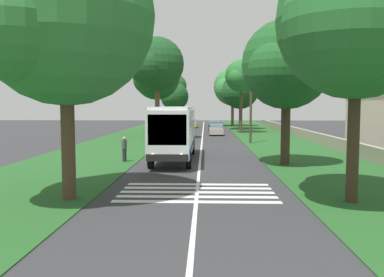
# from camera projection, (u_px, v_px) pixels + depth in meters

# --- Properties ---
(ground) EXTENTS (160.00, 160.00, 0.00)m
(ground) POSITION_uv_depth(u_px,v_px,m) (199.00, 168.00, 25.01)
(ground) COLOR #333335
(grass_verge_left) EXTENTS (120.00, 8.00, 0.04)m
(grass_verge_left) POSITION_uv_depth(u_px,v_px,m) (119.00, 144.00, 40.22)
(grass_verge_left) COLOR #235623
(grass_verge_left) RESTS_ON ground
(grass_verge_right) EXTENTS (120.00, 8.00, 0.04)m
(grass_verge_right) POSITION_uv_depth(u_px,v_px,m) (286.00, 145.00, 39.69)
(grass_verge_right) COLOR #235623
(grass_verge_right) RESTS_ON ground
(centre_line) EXTENTS (110.00, 0.16, 0.01)m
(centre_line) POSITION_uv_depth(u_px,v_px,m) (202.00, 144.00, 39.96)
(centre_line) COLOR silver
(centre_line) RESTS_ON ground
(coach_bus) EXTENTS (11.16, 2.62, 3.73)m
(coach_bus) POSITION_uv_depth(u_px,v_px,m) (174.00, 129.00, 28.49)
(coach_bus) COLOR white
(coach_bus) RESTS_ON ground
(zebra_crossing) EXTENTS (4.05, 6.80, 0.01)m
(zebra_crossing) POSITION_uv_depth(u_px,v_px,m) (197.00, 192.00, 17.99)
(zebra_crossing) COLOR silver
(zebra_crossing) RESTS_ON ground
(trailing_car_0) EXTENTS (4.30, 1.78, 1.43)m
(trailing_car_0) POSITION_uv_depth(u_px,v_px,m) (184.00, 134.00, 44.98)
(trailing_car_0) COLOR #B21E1E
(trailing_car_0) RESTS_ON ground
(trailing_car_1) EXTENTS (4.30, 1.78, 1.43)m
(trailing_car_1) POSITION_uv_depth(u_px,v_px,m) (216.00, 130.00, 52.78)
(trailing_car_1) COLOR #B7A893
(trailing_car_1) RESTS_ON ground
(trailing_car_2) EXTENTS (4.30, 1.78, 1.43)m
(trailing_car_2) POSITION_uv_depth(u_px,v_px,m) (214.00, 126.00, 62.26)
(trailing_car_2) COLOR black
(trailing_car_2) RESTS_ON ground
(trailing_car_3) EXTENTS (4.30, 1.78, 1.43)m
(trailing_car_3) POSITION_uv_depth(u_px,v_px,m) (192.00, 124.00, 70.22)
(trailing_car_3) COLOR gold
(trailing_car_3) RESTS_ON ground
(roadside_tree_left_0) EXTENTS (7.44, 6.05, 11.44)m
(roadside_tree_left_0) POSITION_uv_depth(u_px,v_px,m) (156.00, 66.00, 45.77)
(roadside_tree_left_0) COLOR brown
(roadside_tree_left_0) RESTS_ON grass_verge_left
(roadside_tree_left_1) EXTENTS (6.30, 5.31, 8.13)m
(roadside_tree_left_1) POSITION_uv_depth(u_px,v_px,m) (174.00, 97.00, 77.45)
(roadside_tree_left_1) COLOR brown
(roadside_tree_left_1) RESTS_ON grass_verge_left
(roadside_tree_left_2) EXTENTS (7.32, 6.36, 10.90)m
(roadside_tree_left_2) POSITION_uv_depth(u_px,v_px,m) (155.00, 78.00, 55.68)
(roadside_tree_left_2) COLOR #3D2D1E
(roadside_tree_left_2) RESTS_ON grass_verge_left
(roadside_tree_left_3) EXTENTS (6.08, 5.17, 10.48)m
(roadside_tree_left_3) POSITION_uv_depth(u_px,v_px,m) (174.00, 87.00, 86.05)
(roadside_tree_left_3) COLOR brown
(roadside_tree_left_3) RESTS_ON grass_verge_left
(roadside_tree_left_4) EXTENTS (8.19, 7.09, 10.85)m
(roadside_tree_left_4) POSITION_uv_depth(u_px,v_px,m) (61.00, 20.00, 16.02)
(roadside_tree_left_4) COLOR #4C3826
(roadside_tree_left_4) RESTS_ON grass_verge_left
(roadside_tree_right_0) EXTENTS (7.90, 6.22, 10.16)m
(roadside_tree_right_0) POSITION_uv_depth(u_px,v_px,m) (351.00, 25.00, 15.61)
(roadside_tree_right_0) COLOR #3D2D1E
(roadside_tree_right_0) RESTS_ON grass_verge_right
(roadside_tree_right_1) EXTENTS (6.49, 5.66, 9.20)m
(roadside_tree_right_1) POSITION_uv_depth(u_px,v_px,m) (284.00, 67.00, 25.65)
(roadside_tree_right_1) COLOR #3D2D1E
(roadside_tree_right_1) RESTS_ON grass_verge_right
(roadside_tree_right_2) EXTENTS (5.18, 4.47, 10.05)m
(roadside_tree_right_2) POSITION_uv_depth(u_px,v_px,m) (241.00, 77.00, 55.93)
(roadside_tree_right_2) COLOR #4C3826
(roadside_tree_right_2) RESTS_ON grass_verge_right
(roadside_tree_right_3) EXTENTS (7.97, 6.94, 10.69)m
(roadside_tree_right_3) POSITION_uv_depth(u_px,v_px,m) (232.00, 88.00, 74.52)
(roadside_tree_right_3) COLOR brown
(roadside_tree_right_3) RESTS_ON grass_verge_right
(roadside_tree_right_4) EXTENTS (7.27, 5.92, 9.04)m
(roadside_tree_right_4) POSITION_uv_depth(u_px,v_px,m) (239.00, 92.00, 64.82)
(roadside_tree_right_4) COLOR brown
(roadside_tree_right_4) RESTS_ON grass_verge_right
(utility_pole) EXTENTS (0.24, 1.40, 8.42)m
(utility_pole) POSITION_uv_depth(u_px,v_px,m) (251.00, 100.00, 40.65)
(utility_pole) COLOR #473828
(utility_pole) RESTS_ON grass_verge_right
(roadside_wall) EXTENTS (70.00, 0.40, 1.06)m
(roadside_wall) POSITION_uv_depth(u_px,v_px,m) (308.00, 135.00, 44.51)
(roadside_wall) COLOR #9E937F
(roadside_wall) RESTS_ON grass_verge_right
(pedestrian) EXTENTS (0.34, 0.34, 1.69)m
(pedestrian) POSITION_uv_depth(u_px,v_px,m) (124.00, 149.00, 27.50)
(pedestrian) COLOR #26262D
(pedestrian) RESTS_ON grass_verge_left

